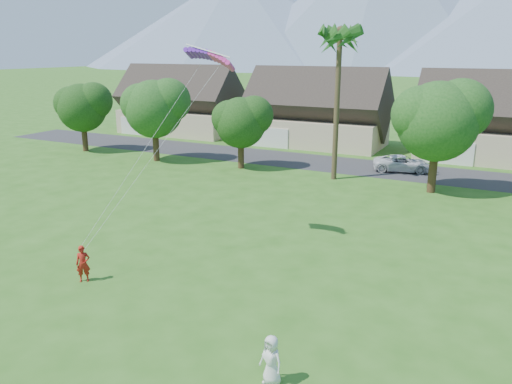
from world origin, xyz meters
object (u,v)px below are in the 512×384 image
Objects in this scene: kite_flyer at (83,264)px; watcher at (271,360)px; parafoil_kite at (211,55)px; parked_car at (402,163)px.

kite_flyer is 1.03× the size of watcher.
parafoil_kite reaches higher than kite_flyer.
parafoil_kite is (-6.01, -22.49, 9.60)m from parked_car.
parafoil_kite is (2.90, 7.12, 9.42)m from kite_flyer.
kite_flyer is 30.92m from parked_car.
kite_flyer is at bearing -119.31° from parafoil_kite.
parafoil_kite is at bearing 144.40° from watcher.
parafoil_kite is (-8.23, 9.91, 9.45)m from watcher.
watcher is (11.14, -2.80, -0.02)m from kite_flyer.
parafoil_kite reaches higher than watcher.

